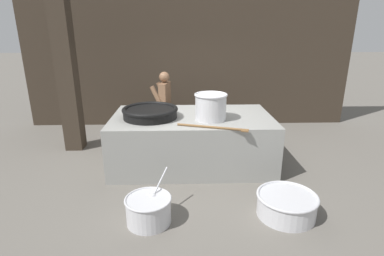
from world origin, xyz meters
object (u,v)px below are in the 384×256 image
(giant_wok_near, at_px, (150,112))
(prep_bowl_vegetables, at_px, (149,209))
(cook, at_px, (165,105))
(prep_bowl_meat, at_px, (287,204))
(stock_pot, at_px, (211,106))

(giant_wok_near, height_order, prep_bowl_vegetables, giant_wok_near)
(cook, relative_size, prep_bowl_meat, 1.92)
(stock_pot, distance_m, cook, 1.73)
(giant_wok_near, xyz_separation_m, stock_pot, (1.11, -0.15, 0.14))
(giant_wok_near, relative_size, prep_bowl_vegetables, 1.32)
(cook, bearing_deg, prep_bowl_meat, 133.61)
(prep_bowl_vegetables, bearing_deg, prep_bowl_meat, 2.90)
(giant_wok_near, relative_size, stock_pot, 1.73)
(cook, height_order, prep_bowl_meat, cook)
(stock_pot, height_order, prep_bowl_vegetables, stock_pot)
(prep_bowl_meat, bearing_deg, stock_pot, 121.43)
(giant_wok_near, bearing_deg, prep_bowl_meat, -39.78)
(stock_pot, bearing_deg, prep_bowl_vegetables, -120.54)
(prep_bowl_vegetables, height_order, prep_bowl_meat, prep_bowl_vegetables)
(stock_pot, xyz_separation_m, cook, (-0.92, 1.43, -0.33))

